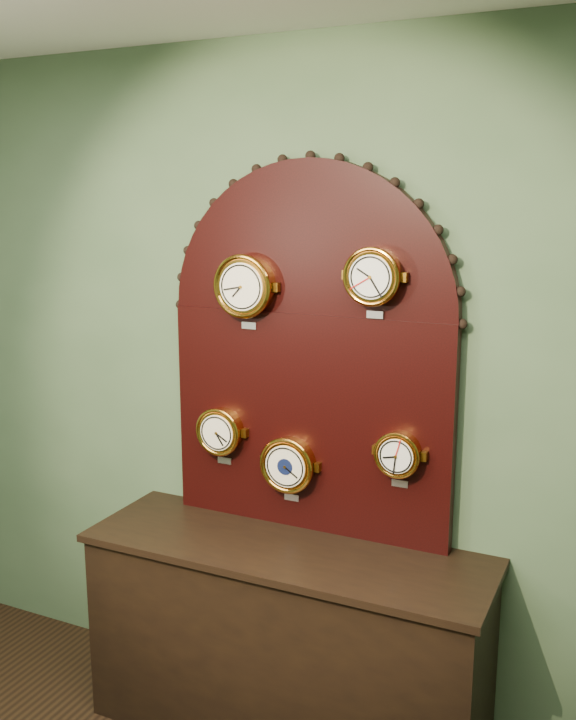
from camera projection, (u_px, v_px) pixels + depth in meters
The scene contains 8 objects.
wall_back at pixel (314, 391), 3.19m from camera, with size 4.00×4.00×0.00m, color #476142.
shop_counter at pixel (286, 645), 3.16m from camera, with size 1.60×0.50×0.80m, color black.
display_board at pixel (309, 339), 3.10m from camera, with size 1.26×0.06×1.53m.
roman_clock at pixel (245, 286), 3.10m from camera, with size 0.26×0.08×0.31m.
arabic_clock at pixel (373, 276), 2.87m from camera, with size 0.22×0.08×0.27m.
hygrometer at pixel (220, 431), 3.29m from camera, with size 0.21×0.08×0.26m.
barometer at pixel (288, 464), 3.17m from camera, with size 0.24×0.08×0.29m.
tide_clock at pixel (398, 454), 2.96m from camera, with size 0.18×0.08×0.23m.
Camera 1 is at (1.23, -0.34, 2.19)m, focal length 38.80 mm.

